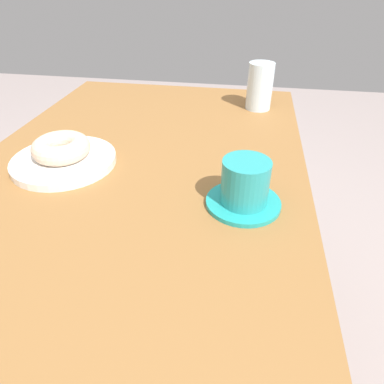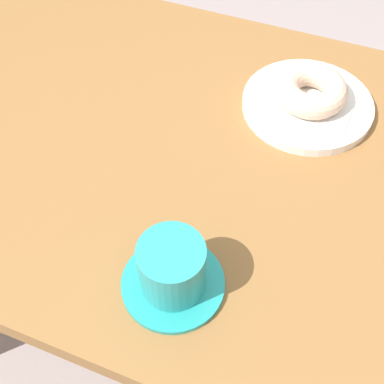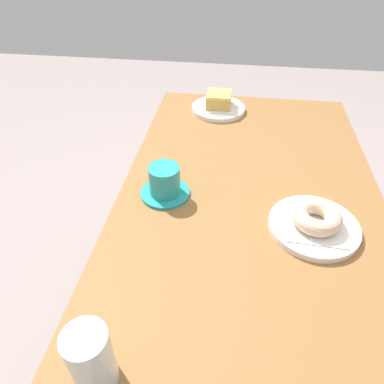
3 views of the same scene
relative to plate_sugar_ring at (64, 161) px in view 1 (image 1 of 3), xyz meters
name	(u,v)px [view 1 (image 1 of 3)]	position (x,y,z in m)	size (l,w,h in m)	color
table	(127,237)	(-0.08, -0.15, -0.12)	(1.27, 0.69, 0.71)	olive
plate_sugar_ring	(64,161)	(0.00, 0.00, 0.00)	(0.21, 0.21, 0.02)	white
napkin_sugar_ring	(63,157)	(0.00, 0.00, 0.01)	(0.14, 0.14, 0.00)	white
donut_sugar_ring	(61,148)	(0.00, 0.00, 0.03)	(0.11, 0.11, 0.04)	beige
water_glass	(260,86)	(0.39, -0.39, 0.05)	(0.07, 0.07, 0.12)	silver
coffee_cup	(245,185)	(-0.08, -0.37, 0.03)	(0.13, 0.13, 0.09)	teal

